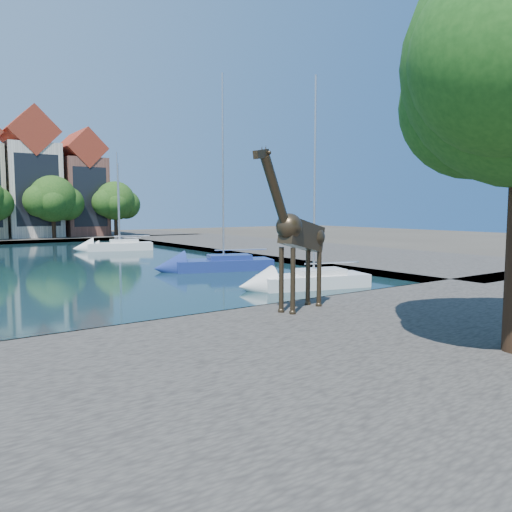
{
  "coord_description": "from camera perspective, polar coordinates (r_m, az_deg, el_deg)",
  "views": [
    {
      "loc": [
        -5.5,
        -15.46,
        4.23
      ],
      "look_at": [
        5.69,
        0.35,
        2.38
      ],
      "focal_mm": 35.0,
      "sensor_mm": 36.0,
      "label": 1
    }
  ],
  "objects": [
    {
      "name": "far_tree_far_east",
      "position": [
        70.05,
        -15.7,
        5.95
      ],
      "size": [
        6.76,
        5.2,
        7.36
      ],
      "color": "#332114",
      "rests_on": "far_quay"
    },
    {
      "name": "townhouse_east_mid",
      "position": [
        72.91,
        -24.43,
        8.03
      ],
      "size": [
        6.43,
        9.18,
        16.65
      ],
      "color": "beige",
      "rests_on": "far_quay"
    },
    {
      "name": "water_basin",
      "position": [
        40.06,
        -27.21,
        -1.15
      ],
      "size": [
        38.0,
        50.0,
        0.08
      ],
      "primitive_type": "cube",
      "color": "black",
      "rests_on": "ground"
    },
    {
      "name": "far_tree_east",
      "position": [
        67.78,
        -22.11,
        5.92
      ],
      "size": [
        7.54,
        5.8,
        7.84
      ],
      "color": "#332114",
      "rests_on": "far_quay"
    },
    {
      "name": "giraffe_statue",
      "position": [
        18.14,
        4.74,
        2.46
      ],
      "size": [
        3.9,
        1.54,
        5.67
      ],
      "color": "#312618",
      "rests_on": "near_quay"
    },
    {
      "name": "ground",
      "position": [
        16.95,
        -15.41,
        -9.19
      ],
      "size": [
        160.0,
        160.0,
        0.0
      ],
      "primitive_type": "plane",
      "color": "#38332B",
      "rests_on": "ground"
    },
    {
      "name": "sailboat_right_a",
      "position": [
        26.42,
        6.61,
        -2.42
      ],
      "size": [
        6.1,
        3.48,
        10.9
      ],
      "color": "silver",
      "rests_on": "water_basin"
    },
    {
      "name": "sailboat_right_d",
      "position": [
        51.31,
        -15.27,
        1.27
      ],
      "size": [
        6.52,
        3.73,
        8.55
      ],
      "color": "silver",
      "rests_on": "water_basin"
    },
    {
      "name": "sailboat_right_b",
      "position": [
        33.63,
        -3.73,
        -0.62
      ],
      "size": [
        6.84,
        4.22,
        12.93
      ],
      "color": "navy",
      "rests_on": "water_basin"
    },
    {
      "name": "right_quay",
      "position": [
        50.03,
        2.39,
        0.9
      ],
      "size": [
        14.0,
        52.0,
        0.5
      ],
      "primitive_type": "cube",
      "color": "#47443E",
      "rests_on": "ground"
    },
    {
      "name": "sailboat_right_c",
      "position": [
        51.55,
        -15.37,
        1.24
      ],
      "size": [
        4.9,
        2.98,
        9.63
      ],
      "color": "silver",
      "rests_on": "water_basin"
    },
    {
      "name": "townhouse_east_end",
      "position": [
        74.39,
        -19.45,
        7.37
      ],
      "size": [
        5.44,
        9.18,
        14.43
      ],
      "color": "brown",
      "rests_on": "far_quay"
    },
    {
      "name": "near_quay",
      "position": [
        10.85,
        -2.2,
        -16.06
      ],
      "size": [
        50.0,
        14.0,
        0.5
      ],
      "primitive_type": "cube",
      "color": "#47443E",
      "rests_on": "ground"
    }
  ]
}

